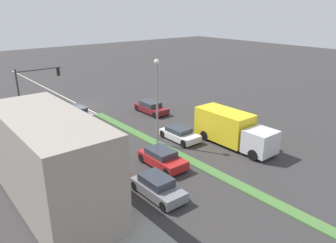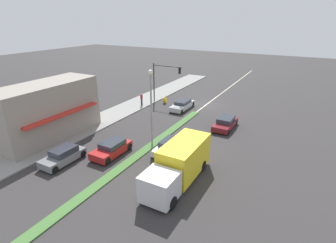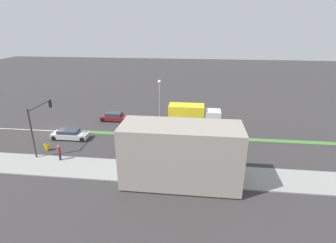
{
  "view_description": "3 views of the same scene",
  "coord_description": "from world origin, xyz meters",
  "px_view_note": "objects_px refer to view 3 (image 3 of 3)",
  "views": [
    {
      "loc": [
        16.02,
        35.94,
        11.48
      ],
      "look_at": [
        -1.73,
        14.27,
        1.58
      ],
      "focal_mm": 35.0,
      "sensor_mm": 36.0,
      "label": 1
    },
    {
      "loc": [
        -12.58,
        34.55,
        11.76
      ],
      "look_at": [
        -0.57,
        12.71,
        1.85
      ],
      "focal_mm": 28.0,
      "sensor_mm": 36.0,
      "label": 2
    },
    {
      "loc": [
        31.31,
        19.66,
        13.98
      ],
      "look_at": [
        -0.2,
        15.96,
        2.02
      ],
      "focal_mm": 28.0,
      "sensor_mm": 36.0,
      "label": 3
    }
  ],
  "objects_px": {
    "street_lamp": "(160,101)",
    "warning_aframe_sign": "(47,147)",
    "traffic_signal_main": "(38,120)",
    "sedan_maroon": "(115,117)",
    "pedestrian": "(59,152)",
    "hatchback_red": "(185,140)",
    "van_white": "(165,126)",
    "sedan_silver": "(70,134)",
    "suv_grey": "(212,152)",
    "delivery_truck": "(192,114)"
  },
  "relations": [
    {
      "from": "traffic_signal_main",
      "to": "pedestrian",
      "type": "xyz_separation_m",
      "value": [
        1.72,
        2.94,
        -2.86
      ]
    },
    {
      "from": "warning_aframe_sign",
      "to": "sedan_maroon",
      "type": "distance_m",
      "value": 11.68
    },
    {
      "from": "pedestrian",
      "to": "sedan_maroon",
      "type": "distance_m",
      "value": 13.02
    },
    {
      "from": "street_lamp",
      "to": "sedan_silver",
      "type": "distance_m",
      "value": 12.29
    },
    {
      "from": "van_white",
      "to": "suv_grey",
      "type": "bearing_deg",
      "value": 40.31
    },
    {
      "from": "suv_grey",
      "to": "pedestrian",
      "type": "bearing_deg",
      "value": -80.07
    },
    {
      "from": "traffic_signal_main",
      "to": "sedan_silver",
      "type": "height_order",
      "value": "traffic_signal_main"
    },
    {
      "from": "suv_grey",
      "to": "hatchback_red",
      "type": "relative_size",
      "value": 0.97
    },
    {
      "from": "sedan_silver",
      "to": "suv_grey",
      "type": "bearing_deg",
      "value": 81.09
    },
    {
      "from": "traffic_signal_main",
      "to": "delivery_truck",
      "type": "bearing_deg",
      "value": 123.6
    },
    {
      "from": "traffic_signal_main",
      "to": "warning_aframe_sign",
      "type": "height_order",
      "value": "traffic_signal_main"
    },
    {
      "from": "sedan_silver",
      "to": "van_white",
      "type": "xyz_separation_m",
      "value": [
        -4.4,
        11.76,
        -0.02
      ]
    },
    {
      "from": "street_lamp",
      "to": "warning_aframe_sign",
      "type": "relative_size",
      "value": 8.8
    },
    {
      "from": "hatchback_red",
      "to": "delivery_truck",
      "type": "bearing_deg",
      "value": 175.09
    },
    {
      "from": "suv_grey",
      "to": "van_white",
      "type": "bearing_deg",
      "value": -139.69
    },
    {
      "from": "street_lamp",
      "to": "warning_aframe_sign",
      "type": "bearing_deg",
      "value": -65.75
    },
    {
      "from": "traffic_signal_main",
      "to": "van_white",
      "type": "xyz_separation_m",
      "value": [
        -8.32,
        13.09,
        -3.32
      ]
    },
    {
      "from": "sedan_silver",
      "to": "warning_aframe_sign",
      "type": "bearing_deg",
      "value": -18.66
    },
    {
      "from": "delivery_truck",
      "to": "sedan_maroon",
      "type": "bearing_deg",
      "value": -90.0
    },
    {
      "from": "street_lamp",
      "to": "van_white",
      "type": "xyz_separation_m",
      "value": [
        -2.2,
        0.41,
        -4.2
      ]
    },
    {
      "from": "street_lamp",
      "to": "suv_grey",
      "type": "height_order",
      "value": "street_lamp"
    },
    {
      "from": "traffic_signal_main",
      "to": "sedan_silver",
      "type": "xyz_separation_m",
      "value": [
        -3.92,
        1.33,
        -3.3
      ]
    },
    {
      "from": "sedan_silver",
      "to": "hatchback_red",
      "type": "height_order",
      "value": "hatchback_red"
    },
    {
      "from": "street_lamp",
      "to": "suv_grey",
      "type": "distance_m",
      "value": 9.2
    },
    {
      "from": "warning_aframe_sign",
      "to": "hatchback_red",
      "type": "relative_size",
      "value": 0.21
    },
    {
      "from": "hatchback_red",
      "to": "van_white",
      "type": "relative_size",
      "value": 1.05
    },
    {
      "from": "delivery_truck",
      "to": "hatchback_red",
      "type": "relative_size",
      "value": 1.88
    },
    {
      "from": "pedestrian",
      "to": "sedan_silver",
      "type": "bearing_deg",
      "value": -164.12
    },
    {
      "from": "pedestrian",
      "to": "van_white",
      "type": "bearing_deg",
      "value": 134.7
    },
    {
      "from": "warning_aframe_sign",
      "to": "suv_grey",
      "type": "distance_m",
      "value": 19.04
    },
    {
      "from": "street_lamp",
      "to": "sedan_maroon",
      "type": "xyz_separation_m",
      "value": [
        -5.0,
        -7.68,
        -4.16
      ]
    },
    {
      "from": "van_white",
      "to": "sedan_maroon",
      "type": "distance_m",
      "value": 8.56
    },
    {
      "from": "street_lamp",
      "to": "sedan_maroon",
      "type": "relative_size",
      "value": 1.73
    },
    {
      "from": "hatchback_red",
      "to": "sedan_maroon",
      "type": "xyz_separation_m",
      "value": [
        -7.2,
        -11.12,
        -0.02
      ]
    },
    {
      "from": "pedestrian",
      "to": "hatchback_red",
      "type": "height_order",
      "value": "pedestrian"
    },
    {
      "from": "pedestrian",
      "to": "street_lamp",
      "type": "bearing_deg",
      "value": 128.84
    },
    {
      "from": "street_lamp",
      "to": "sedan_silver",
      "type": "bearing_deg",
      "value": -79.03
    },
    {
      "from": "street_lamp",
      "to": "delivery_truck",
      "type": "distance_m",
      "value": 7.24
    },
    {
      "from": "pedestrian",
      "to": "warning_aframe_sign",
      "type": "xyz_separation_m",
      "value": [
        -2.21,
        -2.77,
        -0.62
      ]
    },
    {
      "from": "traffic_signal_main",
      "to": "van_white",
      "type": "relative_size",
      "value": 1.47
    },
    {
      "from": "sedan_silver",
      "to": "pedestrian",
      "type": "bearing_deg",
      "value": 15.88
    },
    {
      "from": "sedan_silver",
      "to": "sedan_maroon",
      "type": "height_order",
      "value": "sedan_maroon"
    },
    {
      "from": "traffic_signal_main",
      "to": "hatchback_red",
      "type": "bearing_deg",
      "value": 103.68
    },
    {
      "from": "warning_aframe_sign",
      "to": "sedan_maroon",
      "type": "xyz_separation_m",
      "value": [
        -10.63,
        4.83,
        0.19
      ]
    },
    {
      "from": "street_lamp",
      "to": "delivery_truck",
      "type": "height_order",
      "value": "street_lamp"
    },
    {
      "from": "delivery_truck",
      "to": "sedan_maroon",
      "type": "distance_m",
      "value": 11.77
    },
    {
      "from": "traffic_signal_main",
      "to": "sedan_silver",
      "type": "relative_size",
      "value": 1.22
    },
    {
      "from": "hatchback_red",
      "to": "sedan_maroon",
      "type": "relative_size",
      "value": 0.94
    },
    {
      "from": "van_white",
      "to": "delivery_truck",
      "type": "bearing_deg",
      "value": 127.47
    },
    {
      "from": "pedestrian",
      "to": "sedan_silver",
      "type": "distance_m",
      "value": 5.89
    }
  ]
}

